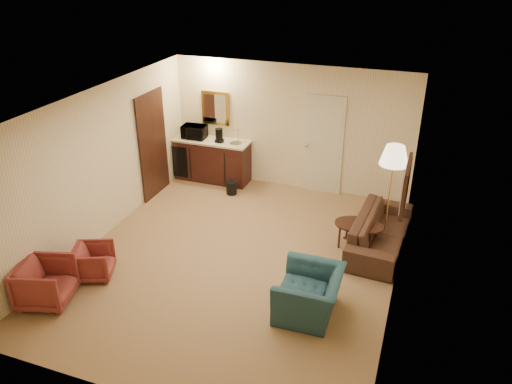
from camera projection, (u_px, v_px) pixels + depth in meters
The scene contains 12 objects.
ground at pixel (237, 259), 8.22m from camera, with size 6.00×6.00×0.00m, color #966B4C.
room_walls at pixel (247, 145), 8.14m from camera, with size 5.02×6.01×2.61m.
wetbar_cabinet at pixel (213, 160), 10.81m from camera, with size 1.64×0.58×0.92m, color #341510.
sofa at pixel (381, 226), 8.38m from camera, with size 2.04×0.59×0.80m, color black.
teal_armchair at pixel (309, 287), 6.83m from camera, with size 0.98×0.64×0.86m, color #214654.
rose_chair_near at pixel (93, 260), 7.67m from camera, with size 0.56×0.53×0.58m, color brown.
rose_chair_far at pixel (45, 281), 7.07m from camera, with size 0.70×0.65×0.72m, color brown.
coffee_table at pixel (358, 236), 8.41m from camera, with size 0.81×0.55×0.47m, color #321610.
floor_lamp at pixel (389, 195), 8.34m from camera, with size 0.47×0.47×1.77m, color #C18F40.
waste_bin at pixel (232, 188), 10.32m from camera, with size 0.22×0.22×0.27m, color black.
microwave at pixel (194, 130), 10.66m from camera, with size 0.51×0.28×0.34m, color black.
coffee_maker at pixel (219, 135), 10.44m from camera, with size 0.16×0.16×0.29m, color black.
Camera 1 is at (2.63, -6.37, 4.62)m, focal length 35.00 mm.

